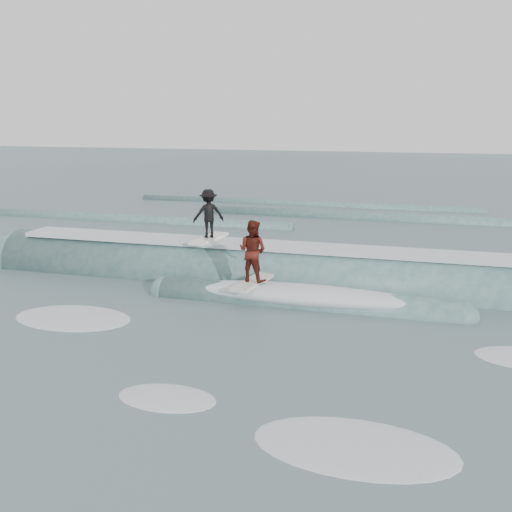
# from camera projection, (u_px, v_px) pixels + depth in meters

# --- Properties ---
(ground) EXTENTS (160.00, 160.00, 0.00)m
(ground) POSITION_uv_depth(u_px,v_px,m) (217.00, 329.00, 15.14)
(ground) COLOR #394E54
(ground) RESTS_ON ground
(breaking_wave) EXTENTS (21.90, 4.02, 2.49)m
(breaking_wave) POSITION_uv_depth(u_px,v_px,m) (268.00, 282.00, 19.38)
(breaking_wave) COLOR #385E5D
(breaking_wave) RESTS_ON ground
(surfer_black) EXTENTS (1.24, 2.06, 1.77)m
(surfer_black) POSITION_uv_depth(u_px,v_px,m) (209.00, 216.00, 19.68)
(surfer_black) COLOR white
(surfer_black) RESTS_ON ground
(surfer_red) EXTENTS (1.06, 2.07, 1.98)m
(surfer_red) POSITION_uv_depth(u_px,v_px,m) (252.00, 253.00, 17.22)
(surfer_red) COLOR silver
(surfer_red) RESTS_ON ground
(whitewater) EXTENTS (14.59, 6.57, 0.10)m
(whitewater) POSITION_uv_depth(u_px,v_px,m) (244.00, 369.00, 12.77)
(whitewater) COLOR white
(whitewater) RESTS_ON ground
(far_swells) EXTENTS (37.87, 8.65, 0.80)m
(far_swells) POSITION_uv_depth(u_px,v_px,m) (275.00, 216.00, 32.36)
(far_swells) COLOR #385E5D
(far_swells) RESTS_ON ground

